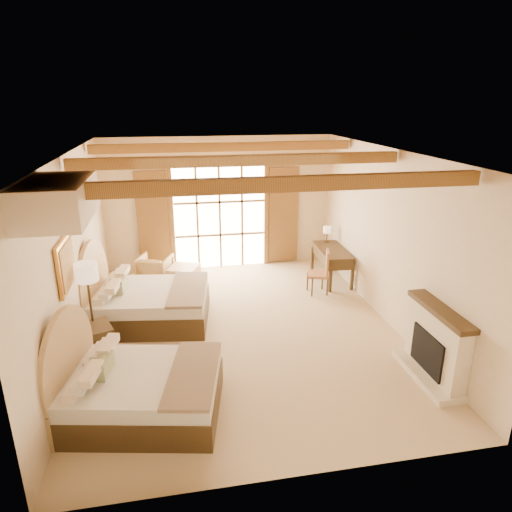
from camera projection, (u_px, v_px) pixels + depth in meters
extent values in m
plane|color=#CFB38B|center=(242.00, 330.00, 8.38)|extent=(7.00, 7.00, 0.00)
plane|color=beige|center=(219.00, 204.00, 11.10)|extent=(5.50, 0.00, 5.50)
plane|color=beige|center=(74.00, 257.00, 7.37)|extent=(0.00, 7.00, 7.00)
plane|color=beige|center=(390.00, 239.00, 8.33)|extent=(0.00, 7.00, 7.00)
plane|color=#B87D41|center=(240.00, 153.00, 7.32)|extent=(7.00, 7.00, 0.00)
cube|color=white|center=(220.00, 218.00, 11.18)|extent=(2.20, 0.02, 2.50)
cube|color=brown|center=(153.00, 221.00, 10.87)|extent=(0.75, 0.06, 2.40)
cube|color=brown|center=(283.00, 215.00, 11.43)|extent=(0.75, 0.06, 2.40)
cube|color=beige|center=(436.00, 345.00, 6.80)|extent=(0.25, 1.30, 1.10)
cube|color=black|center=(431.00, 351.00, 6.82)|extent=(0.18, 0.80, 0.60)
cube|color=beige|center=(427.00, 374.00, 6.94)|extent=(0.45, 1.40, 0.10)
cube|color=#423119|center=(441.00, 311.00, 6.61)|extent=(0.30, 1.40, 0.08)
cube|color=#C6852D|center=(66.00, 264.00, 6.63)|extent=(0.05, 0.95, 0.75)
cube|color=gold|center=(68.00, 264.00, 6.64)|extent=(0.02, 0.82, 0.62)
cube|color=#F6E3C7|center=(57.00, 200.00, 5.13)|extent=(0.70, 1.40, 0.45)
cube|color=#423119|center=(144.00, 400.00, 6.13)|extent=(2.27, 1.88, 0.39)
cube|color=white|center=(142.00, 381.00, 6.03)|extent=(2.22, 1.84, 0.22)
cube|color=#816F58|center=(193.00, 368.00, 6.11)|extent=(0.89, 1.64, 0.05)
cube|color=#989F70|center=(104.00, 370.00, 5.87)|extent=(0.20, 0.43, 0.23)
cube|color=#423119|center=(151.00, 311.00, 8.65)|extent=(2.34, 1.90, 0.42)
cube|color=white|center=(150.00, 296.00, 8.54)|extent=(2.29, 1.86, 0.23)
cube|color=#816F58|center=(188.00, 287.00, 8.63)|extent=(0.87, 1.72, 0.05)
cube|color=#989F70|center=(121.00, 286.00, 8.38)|extent=(0.19, 0.45, 0.25)
cube|color=#423119|center=(94.00, 345.00, 7.23)|extent=(0.70, 0.70, 0.65)
cylinder|color=#352915|center=(97.00, 355.00, 7.52)|extent=(0.23, 0.23, 0.03)
cylinder|color=#352915|center=(92.00, 317.00, 7.29)|extent=(0.04, 0.04, 1.40)
cylinder|color=beige|center=(86.00, 272.00, 7.04)|extent=(0.35, 0.35, 0.29)
imported|color=tan|center=(155.00, 270.00, 10.41)|extent=(0.91, 0.92, 0.66)
cube|color=tan|center=(184.00, 276.00, 10.31)|extent=(0.80, 0.80, 0.45)
cube|color=#423119|center=(332.00, 250.00, 10.45)|extent=(0.70, 1.44, 0.05)
cube|color=#423119|center=(332.00, 256.00, 10.49)|extent=(0.67, 1.40, 0.22)
cube|color=#B36E43|center=(318.00, 274.00, 9.85)|extent=(0.53, 0.53, 0.06)
cube|color=#B36E43|center=(327.00, 262.00, 9.79)|extent=(0.17, 0.42, 0.52)
cylinder|color=#352915|center=(327.00, 242.00, 10.96)|extent=(0.11, 0.11, 0.02)
cylinder|color=#352915|center=(327.00, 236.00, 10.91)|extent=(0.02, 0.02, 0.27)
cylinder|color=beige|center=(327.00, 230.00, 10.86)|extent=(0.19, 0.19, 0.15)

